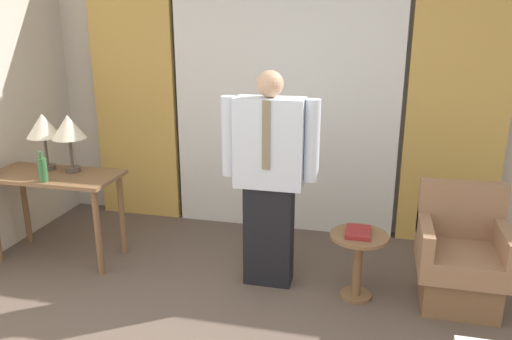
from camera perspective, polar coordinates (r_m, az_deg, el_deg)
The scene contains 12 objects.
wall_back at distance 4.72m, azimuth 3.56°, elevation 9.40°, with size 10.00×0.06×2.70m.
curtain_sheer_center at distance 4.61m, azimuth 3.26°, elevation 8.46°, with size 2.07×0.06×2.58m.
curtain_drape_left at distance 5.09m, azimuth -13.76°, elevation 8.82°, with size 0.84×0.06×2.58m.
curtain_drape_right at distance 4.59m, azimuth 22.12°, elevation 7.21°, with size 0.84×0.06×2.58m.
desk at distance 4.45m, azimuth -21.94°, elevation -1.99°, with size 1.07×0.51×0.75m.
table_lamp_left at distance 4.47m, azimuth -23.15°, elevation 4.49°, with size 0.27×0.27×0.48m.
table_lamp_right at distance 4.34m, azimuth -20.64°, elevation 4.42°, with size 0.27×0.27×0.48m.
bottle_near_edge at distance 4.21m, azimuth -23.21°, elevation 0.09°, with size 0.07×0.07×0.24m.
person at distance 3.65m, azimuth 1.53°, elevation -0.52°, with size 0.72×0.24×1.63m.
armchair at distance 3.87m, azimuth 22.29°, elevation -9.58°, with size 0.60×0.57×0.85m.
side_table at distance 3.71m, azimuth 11.59°, elevation -9.46°, with size 0.42×0.42×0.50m.
book at distance 3.64m, azimuth 11.58°, elevation -6.98°, with size 0.17×0.23×0.03m.
Camera 1 is at (0.81, -1.78, 1.97)m, focal length 35.00 mm.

